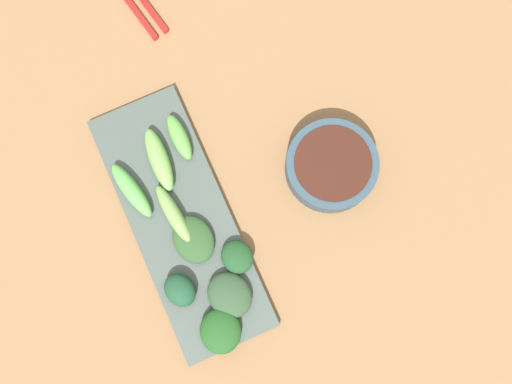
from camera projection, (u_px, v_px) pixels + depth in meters
tabletop at (218, 200)px, 0.86m from camera, size 2.10×2.10×0.02m
sauce_bowl at (331, 166)px, 0.84m from camera, size 0.13×0.13×0.04m
serving_plate at (181, 221)px, 0.84m from camera, size 0.14×0.38×0.01m
broccoli_leafy_0 at (193, 239)px, 0.82m from camera, size 0.06×0.08×0.02m
broccoli_stalk_1 at (131, 190)px, 0.83m from camera, size 0.04×0.10×0.02m
broccoli_stalk_2 at (179, 137)px, 0.85m from camera, size 0.02×0.07×0.02m
broccoli_leafy_3 at (230, 295)px, 0.81m from camera, size 0.08×0.08×0.02m
broccoli_leafy_4 at (220, 331)px, 0.80m from camera, size 0.07×0.07×0.02m
broccoli_leafy_5 at (180, 290)px, 0.81m from camera, size 0.05×0.06×0.03m
broccoli_stalk_6 at (173, 212)px, 0.83m from camera, size 0.03×0.10×0.02m
broccoli_leafy_7 at (237, 257)px, 0.82m from camera, size 0.05×0.06×0.02m
broccoli_stalk_8 at (159, 160)px, 0.84m from camera, size 0.03×0.10×0.03m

